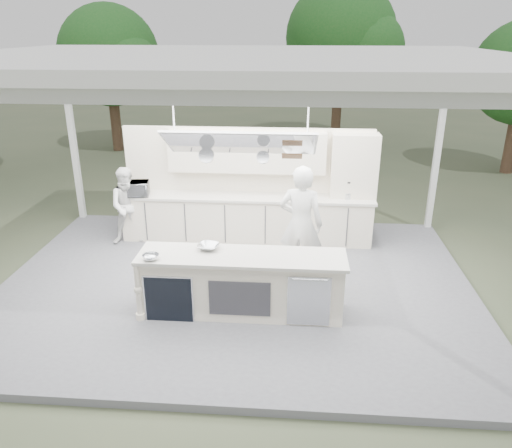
# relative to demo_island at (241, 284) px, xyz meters

# --- Properties ---
(ground) EXTENTS (90.00, 90.00, 0.00)m
(ground) POSITION_rel_demo_island_xyz_m (-0.18, 0.91, -0.60)
(ground) COLOR #474D35
(ground) RESTS_ON ground
(stage_deck) EXTENTS (8.00, 6.00, 0.12)m
(stage_deck) POSITION_rel_demo_island_xyz_m (-0.18, 0.91, -0.54)
(stage_deck) COLOR slate
(stage_deck) RESTS_ON ground
(tent) EXTENTS (8.20, 6.20, 3.86)m
(tent) POSITION_rel_demo_island_xyz_m (-0.18, 0.90, 3.11)
(tent) COLOR white
(tent) RESTS_ON ground
(demo_island) EXTENTS (3.10, 0.79, 0.95)m
(demo_island) POSITION_rel_demo_island_xyz_m (0.00, 0.00, 0.00)
(demo_island) COLOR white
(demo_island) RESTS_ON stage_deck
(back_counter) EXTENTS (5.08, 0.72, 0.95)m
(back_counter) POSITION_rel_demo_island_xyz_m (-0.18, 2.81, 0.00)
(back_counter) COLOR white
(back_counter) RESTS_ON stage_deck
(back_wall_unit) EXTENTS (5.05, 0.48, 2.25)m
(back_wall_unit) POSITION_rel_demo_island_xyz_m (0.27, 3.03, 0.98)
(back_wall_unit) COLOR white
(back_wall_unit) RESTS_ON stage_deck
(tree_cluster) EXTENTS (19.55, 9.40, 5.85)m
(tree_cluster) POSITION_rel_demo_island_xyz_m (-0.34, 10.68, 2.69)
(tree_cluster) COLOR brown
(tree_cluster) RESTS_ON ground
(head_chef) EXTENTS (0.82, 0.62, 2.03)m
(head_chef) POSITION_rel_demo_island_xyz_m (0.90, 1.17, 0.54)
(head_chef) COLOR white
(head_chef) RESTS_ON stage_deck
(sous_chef) EXTENTS (0.90, 0.79, 1.57)m
(sous_chef) POSITION_rel_demo_island_xyz_m (-2.49, 2.46, 0.31)
(sous_chef) COLOR white
(sous_chef) RESTS_ON stage_deck
(toaster_oven) EXTENTS (0.58, 0.44, 0.29)m
(toaster_oven) POSITION_rel_demo_island_xyz_m (-2.38, 2.61, 0.62)
(toaster_oven) COLOR silver
(toaster_oven) RESTS_ON back_counter
(bowl_large) EXTENTS (0.38, 0.38, 0.08)m
(bowl_large) POSITION_rel_demo_island_xyz_m (-0.50, 0.18, 0.51)
(bowl_large) COLOR #B9BCC0
(bowl_large) RESTS_ON demo_island
(bowl_small) EXTENTS (0.31, 0.31, 0.08)m
(bowl_small) POSITION_rel_demo_island_xyz_m (-1.28, -0.24, 0.51)
(bowl_small) COLOR silver
(bowl_small) RESTS_ON demo_island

